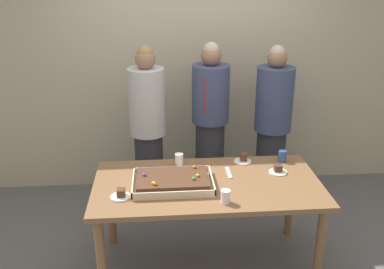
# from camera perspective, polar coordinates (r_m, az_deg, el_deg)

# --- Properties ---
(ground_plane) EXTENTS (12.00, 12.00, 0.00)m
(ground_plane) POSITION_cam_1_polar(r_m,az_deg,el_deg) (3.86, 1.87, -16.59)
(ground_plane) COLOR #5B5B60
(interior_back_panel) EXTENTS (8.00, 0.12, 3.00)m
(interior_back_panel) POSITION_cam_1_polar(r_m,az_deg,el_deg) (4.72, -0.11, 10.70)
(interior_back_panel) COLOR #B2A893
(interior_back_panel) RESTS_ON ground_plane
(party_table) EXTENTS (1.79, 0.92, 0.78)m
(party_table) POSITION_cam_1_polar(r_m,az_deg,el_deg) (3.48, 2.01, -7.62)
(party_table) COLOR brown
(party_table) RESTS_ON ground_plane
(sheet_cake) EXTENTS (0.62, 0.43, 0.10)m
(sheet_cake) POSITION_cam_1_polar(r_m,az_deg,el_deg) (3.37, -2.54, -6.16)
(sheet_cake) COLOR beige
(sheet_cake) RESTS_ON party_table
(plated_slice_near_left) EXTENTS (0.15, 0.15, 0.06)m
(plated_slice_near_left) POSITION_cam_1_polar(r_m,az_deg,el_deg) (3.65, 11.22, -4.62)
(plated_slice_near_left) COLOR white
(plated_slice_near_left) RESTS_ON party_table
(plated_slice_near_right) EXTENTS (0.15, 0.15, 0.08)m
(plated_slice_near_right) POSITION_cam_1_polar(r_m,az_deg,el_deg) (3.80, 6.71, -3.25)
(plated_slice_near_right) COLOR white
(plated_slice_near_right) RESTS_ON party_table
(plated_slice_far_left) EXTENTS (0.15, 0.15, 0.06)m
(plated_slice_far_left) POSITION_cam_1_polar(r_m,az_deg,el_deg) (3.26, -9.34, -7.79)
(plated_slice_far_left) COLOR white
(plated_slice_far_left) RESTS_ON party_table
(drink_cup_nearest) EXTENTS (0.07, 0.07, 0.10)m
(drink_cup_nearest) POSITION_cam_1_polar(r_m,az_deg,el_deg) (3.15, 4.44, -8.13)
(drink_cup_nearest) COLOR white
(drink_cup_nearest) RESTS_ON party_table
(drink_cup_middle) EXTENTS (0.07, 0.07, 0.10)m
(drink_cup_middle) POSITION_cam_1_polar(r_m,az_deg,el_deg) (3.85, 11.78, -2.78)
(drink_cup_middle) COLOR #2D5199
(drink_cup_middle) RESTS_ON party_table
(drink_cup_far_end) EXTENTS (0.07, 0.07, 0.10)m
(drink_cup_far_end) POSITION_cam_1_polar(r_m,az_deg,el_deg) (3.71, -1.70, -3.26)
(drink_cup_far_end) COLOR white
(drink_cup_far_end) RESTS_ON party_table
(cake_server_utensil) EXTENTS (0.03, 0.20, 0.01)m
(cake_server_utensil) POSITION_cam_1_polar(r_m,az_deg,el_deg) (3.59, 4.84, -5.01)
(cake_server_utensil) COLOR silver
(cake_server_utensil) RESTS_ON party_table
(person_serving_front) EXTENTS (0.35, 0.35, 1.70)m
(person_serving_front) POSITION_cam_1_polar(r_m,az_deg,el_deg) (4.26, -5.80, 0.65)
(person_serving_front) COLOR #28282D
(person_serving_front) RESTS_ON ground_plane
(person_green_shirt_behind) EXTENTS (0.37, 0.37, 1.70)m
(person_green_shirt_behind) POSITION_cam_1_polar(r_m,az_deg,el_deg) (4.39, 2.40, 1.34)
(person_green_shirt_behind) COLOR #28282D
(person_green_shirt_behind) RESTS_ON ground_plane
(person_striped_tie_right) EXTENTS (0.37, 0.37, 1.67)m
(person_striped_tie_right) POSITION_cam_1_polar(r_m,az_deg,el_deg) (4.49, 10.52, 1.18)
(person_striped_tie_right) COLOR #28282D
(person_striped_tie_right) RESTS_ON ground_plane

